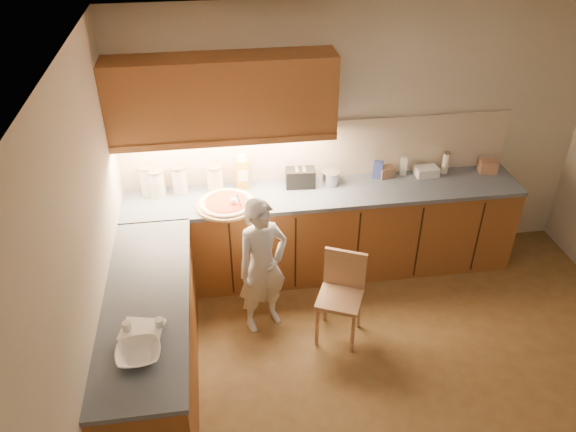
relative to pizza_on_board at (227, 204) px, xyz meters
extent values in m
plane|color=brown|center=(1.30, -1.57, -0.94)|extent=(4.50, 4.50, 0.00)
cube|color=beige|center=(1.30, 0.43, 0.36)|extent=(4.50, 0.04, 2.60)
cube|color=beige|center=(-0.95, -1.57, 0.36)|extent=(0.04, 4.00, 2.60)
cube|color=white|center=(1.30, -1.57, 1.66)|extent=(4.50, 4.00, 0.04)
cube|color=brown|center=(0.93, 0.13, -0.50)|extent=(3.75, 0.60, 0.88)
cube|color=brown|center=(-0.65, -1.17, -0.50)|extent=(0.60, 2.00, 0.88)
cube|color=#4B586C|center=(0.93, 0.13, -0.04)|extent=(3.77, 0.62, 0.04)
cube|color=#4B586C|center=(-0.65, -1.17, -0.04)|extent=(0.62, 2.02, 0.04)
cube|color=black|center=(-0.60, -0.17, -0.50)|extent=(0.02, 0.01, 0.80)
cube|color=black|center=(0.00, -0.17, -0.50)|extent=(0.02, 0.01, 0.80)
cube|color=black|center=(0.60, -0.17, -0.50)|extent=(0.02, 0.01, 0.80)
cube|color=black|center=(1.20, -0.17, -0.50)|extent=(0.02, 0.01, 0.80)
cube|color=black|center=(1.80, -0.17, -0.50)|extent=(0.02, 0.01, 0.80)
cube|color=black|center=(2.40, -0.17, -0.50)|extent=(0.02, 0.01, 0.80)
cube|color=beige|center=(0.93, 0.42, 0.27)|extent=(3.75, 0.02, 0.58)
cube|color=brown|center=(0.03, 0.26, 0.91)|extent=(1.95, 0.35, 0.70)
cube|color=brown|center=(0.03, 0.08, 0.56)|extent=(1.95, 0.02, 0.06)
cylinder|color=tan|center=(0.00, 0.00, -0.01)|extent=(0.55, 0.55, 0.02)
cylinder|color=beige|center=(0.00, 0.00, 0.01)|extent=(0.48, 0.48, 0.02)
cylinder|color=#B63318|center=(0.00, 0.00, 0.02)|extent=(0.39, 0.39, 0.01)
sphere|color=white|center=(0.06, -0.04, 0.05)|extent=(0.07, 0.07, 0.07)
cylinder|color=white|center=(0.11, -0.11, 0.08)|extent=(0.06, 0.13, 0.22)
imported|color=silver|center=(0.25, -0.57, -0.30)|extent=(0.56, 0.47, 1.29)
cylinder|color=tan|center=(0.68, -0.90, -0.74)|extent=(0.03, 0.03, 0.41)
cylinder|color=tan|center=(0.96, -1.03, -0.74)|extent=(0.03, 0.03, 0.41)
cylinder|color=tan|center=(0.81, -0.62, -0.74)|extent=(0.03, 0.03, 0.41)
cylinder|color=tan|center=(1.09, -0.75, -0.74)|extent=(0.03, 0.03, 0.41)
cube|color=tan|center=(0.88, -0.82, -0.52)|extent=(0.48, 0.48, 0.04)
cube|color=tan|center=(0.95, -0.67, -0.32)|extent=(0.34, 0.18, 0.36)
imported|color=white|center=(-0.65, -1.73, 0.01)|extent=(0.30, 0.30, 0.07)
cylinder|color=beige|center=(-0.70, 0.31, 0.11)|extent=(0.14, 0.14, 0.28)
cylinder|color=tan|center=(-0.70, 0.31, 0.26)|extent=(0.15, 0.15, 0.02)
cylinder|color=silver|center=(-0.62, 0.28, 0.10)|extent=(0.14, 0.14, 0.25)
cylinder|color=tan|center=(-0.62, 0.28, 0.23)|extent=(0.15, 0.15, 0.02)
cylinder|color=beige|center=(-0.41, 0.30, 0.10)|extent=(0.14, 0.14, 0.26)
cylinder|color=gray|center=(-0.41, 0.30, 0.24)|extent=(0.15, 0.15, 0.02)
cylinder|color=beige|center=(-0.09, 0.30, 0.09)|extent=(0.15, 0.15, 0.24)
cylinder|color=tan|center=(-0.09, 0.30, 0.22)|extent=(0.16, 0.16, 0.02)
cube|color=gold|center=(0.17, 0.32, 0.12)|extent=(0.13, 0.11, 0.29)
cube|color=silver|center=(0.17, 0.32, 0.29)|extent=(0.08, 0.07, 0.05)
cube|color=black|center=(0.71, 0.26, 0.06)|extent=(0.29, 0.18, 0.18)
cube|color=#A3A3A7|center=(0.68, 0.26, 0.16)|extent=(0.04, 0.12, 0.00)
cube|color=#A3A3A7|center=(0.75, 0.26, 0.16)|extent=(0.04, 0.12, 0.00)
cylinder|color=#BBBAC0|center=(1.01, 0.26, 0.04)|extent=(0.16, 0.16, 0.12)
cylinder|color=#BBBAC0|center=(1.01, 0.26, 0.10)|extent=(0.17, 0.17, 0.01)
cube|color=#2F3E8F|center=(1.49, 0.31, 0.06)|extent=(0.11, 0.09, 0.18)
cube|color=#A87A5A|center=(1.57, 0.32, 0.03)|extent=(0.17, 0.14, 0.11)
cube|color=silver|center=(1.75, 0.34, 0.07)|extent=(0.07, 0.07, 0.18)
cube|color=silver|center=(1.97, 0.29, 0.02)|extent=(0.23, 0.16, 0.09)
cylinder|color=white|center=(2.17, 0.31, 0.08)|extent=(0.07, 0.07, 0.21)
cylinder|color=gray|center=(2.17, 0.31, 0.19)|extent=(0.07, 0.07, 0.01)
cube|color=#A57759|center=(2.60, 0.27, 0.04)|extent=(0.19, 0.16, 0.13)
cube|color=white|center=(-0.64, -1.49, -0.01)|extent=(0.32, 0.27, 0.02)
cylinder|color=silver|center=(-0.74, -1.49, 0.02)|extent=(0.08, 0.08, 0.08)
cylinder|color=white|center=(-0.53, -1.48, 0.02)|extent=(0.07, 0.07, 0.08)
camera|label=1|loc=(-0.07, -4.32, 2.66)|focal=35.00mm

